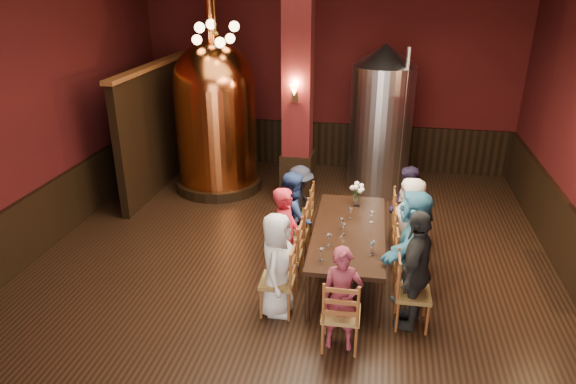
% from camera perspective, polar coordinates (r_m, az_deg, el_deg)
% --- Properties ---
extents(room, '(10.00, 10.02, 4.50)m').
position_cam_1_polar(room, '(6.49, -0.35, 6.79)').
color(room, black).
rests_on(room, ground).
extents(wainscot_back, '(7.90, 0.08, 1.00)m').
position_cam_1_polar(wainscot_back, '(11.70, 4.25, 5.31)').
color(wainscot_back, black).
rests_on(wainscot_back, ground).
extents(wainscot_left, '(0.08, 9.90, 1.00)m').
position_cam_1_polar(wainscot_left, '(8.75, -26.77, -3.65)').
color(wainscot_left, black).
rests_on(wainscot_left, ground).
extents(column, '(0.58, 0.58, 4.50)m').
position_cam_1_polar(column, '(9.22, 1.11, 11.73)').
color(column, '#400D0E').
rests_on(column, ground).
extents(partition, '(0.22, 3.50, 2.40)m').
position_cam_1_polar(partition, '(10.69, -14.21, 6.84)').
color(partition, black).
rests_on(partition, ground).
extents(pendant_cluster, '(0.90, 0.90, 1.70)m').
position_cam_1_polar(pendant_cluster, '(9.54, -8.08, 17.08)').
color(pendant_cluster, '#A57226').
rests_on(pendant_cluster, room).
extents(sconce_column, '(0.20, 0.20, 0.36)m').
position_cam_1_polar(sconce_column, '(8.94, 0.79, 11.04)').
color(sconce_column, black).
rests_on(sconce_column, column).
extents(dining_table, '(1.05, 2.42, 0.75)m').
position_cam_1_polar(dining_table, '(7.32, 6.79, -4.62)').
color(dining_table, black).
rests_on(dining_table, ground).
extents(chair_0, '(0.47, 0.47, 0.92)m').
position_cam_1_polar(chair_0, '(6.65, -1.20, -9.82)').
color(chair_0, brown).
rests_on(chair_0, ground).
extents(person_0, '(0.46, 0.69, 1.40)m').
position_cam_1_polar(person_0, '(6.52, -1.22, -8.07)').
color(person_0, silver).
rests_on(person_0, ground).
extents(chair_1, '(0.47, 0.47, 0.92)m').
position_cam_1_polar(chair_1, '(7.21, -0.24, -6.96)').
color(chair_1, brown).
rests_on(chair_1, ground).
extents(person_1, '(0.35, 0.54, 1.47)m').
position_cam_1_polar(person_1, '(7.08, -0.24, -5.04)').
color(person_1, red).
rests_on(person_1, ground).
extents(chair_2, '(0.47, 0.47, 0.92)m').
position_cam_1_polar(chair_2, '(7.78, 0.56, -4.54)').
color(chair_2, brown).
rests_on(chair_2, ground).
extents(person_2, '(0.52, 0.77, 1.44)m').
position_cam_1_polar(person_2, '(7.66, 0.57, -2.83)').
color(person_2, navy).
rests_on(person_2, ground).
extents(chair_3, '(0.47, 0.47, 0.92)m').
position_cam_1_polar(chair_3, '(8.37, 1.26, -2.44)').
color(chair_3, brown).
rests_on(chair_3, ground).
extents(person_3, '(0.64, 0.91, 1.28)m').
position_cam_1_polar(person_3, '(8.30, 1.27, -1.31)').
color(person_3, black).
rests_on(person_3, ground).
extents(chair_4, '(0.47, 0.47, 0.92)m').
position_cam_1_polar(chair_4, '(6.60, 13.74, -10.84)').
color(chair_4, brown).
rests_on(chair_4, ground).
extents(person_4, '(0.64, 0.99, 1.57)m').
position_cam_1_polar(person_4, '(6.43, 14.02, -8.42)').
color(person_4, black).
rests_on(person_4, ground).
extents(chair_5, '(0.47, 0.47, 0.92)m').
position_cam_1_polar(chair_5, '(7.17, 13.42, -7.86)').
color(chair_5, brown).
rests_on(chair_5, ground).
extents(person_5, '(0.87, 1.50, 1.55)m').
position_cam_1_polar(person_5, '(7.02, 13.65, -5.67)').
color(person_5, teal).
rests_on(person_5, ground).
extents(chair_6, '(0.47, 0.47, 0.92)m').
position_cam_1_polar(chair_6, '(7.74, 13.15, -5.37)').
color(chair_6, brown).
rests_on(chair_6, ground).
extents(person_6, '(0.55, 0.76, 1.45)m').
position_cam_1_polar(person_6, '(7.62, 13.33, -3.62)').
color(person_6, beige).
rests_on(person_6, ground).
extents(chair_7, '(0.47, 0.47, 0.92)m').
position_cam_1_polar(chair_7, '(8.34, 12.92, -3.19)').
color(chair_7, brown).
rests_on(chair_7, ground).
extents(person_7, '(0.49, 0.72, 1.36)m').
position_cam_1_polar(person_7, '(8.25, 13.06, -1.82)').
color(person_7, black).
rests_on(person_7, ground).
extents(chair_8, '(0.47, 0.47, 0.92)m').
position_cam_1_polar(chair_8, '(6.12, 5.91, -13.24)').
color(chair_8, brown).
rests_on(chair_8, ground).
extents(person_8, '(0.50, 0.35, 1.30)m').
position_cam_1_polar(person_8, '(6.01, 5.98, -11.77)').
color(person_8, maroon).
rests_on(person_8, ground).
extents(copper_kettle, '(2.00, 2.00, 4.14)m').
position_cam_1_polar(copper_kettle, '(10.24, -8.06, 8.42)').
color(copper_kettle, black).
rests_on(copper_kettle, ground).
extents(steel_vessel, '(1.56, 1.56, 2.89)m').
position_cam_1_polar(steel_vessel, '(10.19, 10.29, 7.84)').
color(steel_vessel, '#B2B2B7').
rests_on(steel_vessel, ground).
extents(rose_vase, '(0.23, 0.23, 0.39)m').
position_cam_1_polar(rose_vase, '(7.94, 7.71, 0.16)').
color(rose_vase, white).
rests_on(rose_vase, dining_table).
extents(wine_glass_0, '(0.07, 0.07, 0.17)m').
position_cam_1_polar(wine_glass_0, '(6.71, 9.46, -6.08)').
color(wine_glass_0, white).
rests_on(wine_glass_0, dining_table).
extents(wine_glass_1, '(0.07, 0.07, 0.17)m').
position_cam_1_polar(wine_glass_1, '(7.24, 5.95, -3.58)').
color(wine_glass_1, white).
rests_on(wine_glass_1, dining_table).
extents(wine_glass_2, '(0.07, 0.07, 0.17)m').
position_cam_1_polar(wine_glass_2, '(7.51, 9.28, -2.75)').
color(wine_glass_2, white).
rests_on(wine_glass_2, dining_table).
extents(wine_glass_3, '(0.07, 0.07, 0.17)m').
position_cam_1_polar(wine_glass_3, '(6.48, 3.74, -6.95)').
color(wine_glass_3, white).
rests_on(wine_glass_3, dining_table).
extents(wine_glass_4, '(0.07, 0.07, 0.17)m').
position_cam_1_polar(wine_glass_4, '(7.11, 6.19, -4.12)').
color(wine_glass_4, white).
rests_on(wine_glass_4, dining_table).
extents(wine_glass_5, '(0.07, 0.07, 0.17)m').
position_cam_1_polar(wine_glass_5, '(6.67, 9.25, -6.27)').
color(wine_glass_5, white).
rests_on(wine_glass_5, dining_table).
extents(wine_glass_6, '(0.07, 0.07, 0.17)m').
position_cam_1_polar(wine_glass_6, '(7.57, 6.92, -2.39)').
color(wine_glass_6, white).
rests_on(wine_glass_6, dining_table).
extents(wine_glass_7, '(0.07, 0.07, 0.17)m').
position_cam_1_polar(wine_glass_7, '(6.82, 4.56, -5.34)').
color(wine_glass_7, white).
rests_on(wine_glass_7, dining_table).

